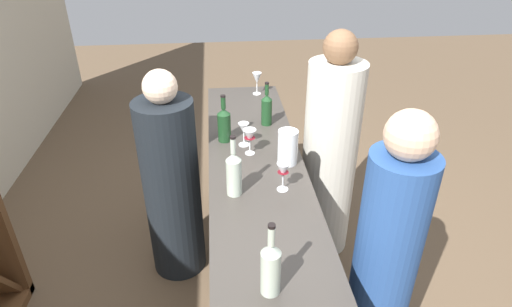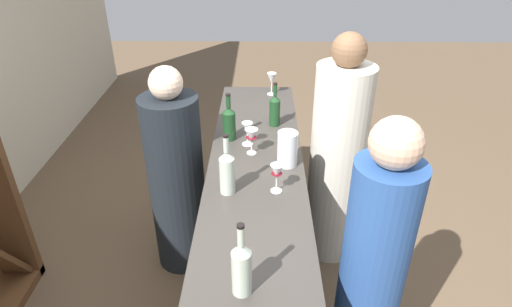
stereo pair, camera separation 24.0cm
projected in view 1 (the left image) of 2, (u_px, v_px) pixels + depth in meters
ground_plane at (256, 279)px, 3.00m from camera, size 12.00×12.00×0.00m
bar_counter at (256, 225)px, 2.75m from camera, size 2.35×0.55×0.97m
wine_bottle_leftmost_clear_pale at (271, 267)px, 1.61m from camera, size 0.08×0.08×0.33m
wine_bottle_second_left_clear_pale at (234, 173)px, 2.17m from camera, size 0.08×0.08×0.34m
wine_bottle_center_olive_green at (224, 124)px, 2.67m from camera, size 0.08×0.08×0.31m
wine_bottle_second_right_olive_green at (267, 109)px, 2.88m from camera, size 0.07×0.07×0.30m
wine_glass_near_left at (283, 171)px, 2.20m from camera, size 0.07×0.07×0.16m
wine_glass_near_center at (257, 79)px, 3.34m from camera, size 0.07×0.07×0.17m
wine_glass_near_right at (250, 137)px, 2.53m from camera, size 0.08×0.08×0.16m
wine_glass_far_left at (244, 129)px, 2.63m from camera, size 0.07×0.07×0.15m
water_pitcher at (288, 147)px, 2.45m from camera, size 0.12×0.12×0.21m
person_left_guest at (329, 158)px, 2.97m from camera, size 0.43×0.43×1.63m
person_center_guest at (383, 269)px, 2.07m from camera, size 0.37×0.37×1.59m
person_right_guest at (172, 187)px, 2.81m from camera, size 0.45×0.45×1.47m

